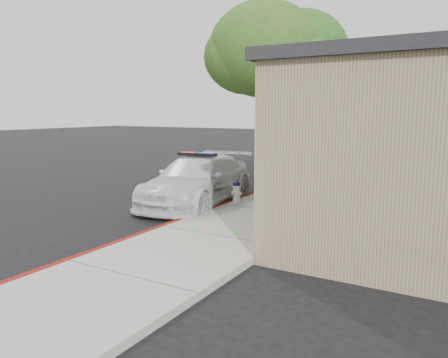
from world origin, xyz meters
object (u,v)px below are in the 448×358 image
police_car (198,180)px  street_tree_far (339,81)px  street_tree_near (265,54)px  fire_hydrant (236,192)px  street_tree_mid (301,56)px

police_car → street_tree_far: street_tree_far is taller
street_tree_near → street_tree_far: size_ratio=1.09×
street_tree_near → street_tree_far: bearing=89.4°
police_car → street_tree_far: size_ratio=1.02×
police_car → fire_hydrant: (1.38, 0.18, -0.30)m
street_tree_near → street_tree_mid: bearing=89.1°
fire_hydrant → street_tree_far: 9.00m
street_tree_mid → police_car: bearing=-124.0°
police_car → street_tree_mid: bearing=48.7°
police_car → fire_hydrant: bearing=0.0°
fire_hydrant → street_tree_near: bearing=30.8°
street_tree_far → fire_hydrant: bearing=-96.4°
street_tree_mid → street_tree_near: bearing=-90.9°
street_tree_near → street_tree_mid: (0.05, 2.94, 0.27)m
street_tree_mid → street_tree_far: street_tree_mid is taller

